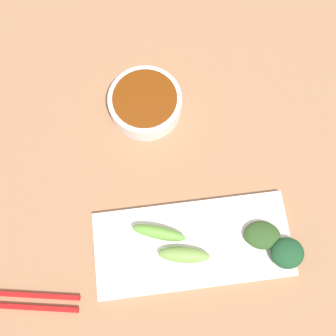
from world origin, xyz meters
name	(u,v)px	position (x,y,z in m)	size (l,w,h in m)	color
tabletop	(174,189)	(0.00, 0.00, 0.01)	(2.10, 2.10, 0.02)	#9A6F4D
sauce_bowl	(145,103)	(-0.16, -0.03, 0.04)	(0.14, 0.14, 0.04)	white
serving_plate	(193,244)	(0.11, 0.02, 0.03)	(0.15, 0.34, 0.01)	white
broccoli_leafy_0	(287,253)	(0.14, 0.17, 0.04)	(0.05, 0.06, 0.03)	#1A4726
broccoli_stalk_1	(159,233)	(0.08, -0.04, 0.05)	(0.02, 0.09, 0.03)	#66A840
broccoli_stalk_2	(187,255)	(0.12, 0.00, 0.04)	(0.03, 0.09, 0.02)	#749E47
broccoli_leafy_3	(262,235)	(0.11, 0.14, 0.04)	(0.05, 0.06, 0.02)	#2C4D20
chopsticks	(11,300)	(0.16, -0.30, 0.02)	(0.07, 0.23, 0.01)	#B41212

